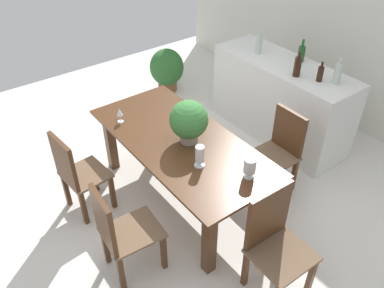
{
  "coord_description": "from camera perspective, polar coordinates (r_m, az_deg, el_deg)",
  "views": [
    {
      "loc": [
        2.53,
        -1.84,
        3.02
      ],
      "look_at": [
        0.09,
        -0.01,
        0.73
      ],
      "focal_mm": 36.99,
      "sensor_mm": 36.0,
      "label": 1
    }
  ],
  "objects": [
    {
      "name": "ground_plane",
      "position": [
        4.35,
        -0.6,
        -7.08
      ],
      "size": [
        7.04,
        7.04,
        0.0
      ],
      "primitive_type": "plane",
      "color": "silver"
    },
    {
      "name": "back_wall",
      "position": [
        5.39,
        23.04,
        15.5
      ],
      "size": [
        6.4,
        0.1,
        2.6
      ],
      "primitive_type": "cube",
      "color": "silver",
      "rests_on": "ground"
    },
    {
      "name": "dining_table",
      "position": [
        3.91,
        -1.64,
        -1.08
      ],
      "size": [
        2.03,
        0.95,
        0.76
      ],
      "color": "#4C2D19",
      "rests_on": "ground"
    },
    {
      "name": "chair_foot_end",
      "position": [
        3.3,
        11.75,
        -13.11
      ],
      "size": [
        0.45,
        0.48,
        0.98
      ],
      "rotation": [
        0.0,
        0.0,
        1.54
      ],
      "color": "#4C2D19",
      "rests_on": "ground"
    },
    {
      "name": "chair_far_right",
      "position": [
        4.23,
        12.45,
        -0.62
      ],
      "size": [
        0.44,
        0.48,
        0.92
      ],
      "rotation": [
        0.0,
        0.0,
        -0.01
      ],
      "color": "#4C2D19",
      "rests_on": "ground"
    },
    {
      "name": "chair_near_left",
      "position": [
        3.98,
        -16.4,
        -3.9
      ],
      "size": [
        0.46,
        0.44,
        0.94
      ],
      "rotation": [
        0.0,
        0.0,
        3.23
      ],
      "color": "#4C2D19",
      "rests_on": "ground"
    },
    {
      "name": "chair_near_right",
      "position": [
        3.36,
        -10.4,
        -12.18
      ],
      "size": [
        0.44,
        0.5,
        0.95
      ],
      "rotation": [
        0.0,
        0.0,
        3.07
      ],
      "color": "#4C2D19",
      "rests_on": "ground"
    },
    {
      "name": "flower_centerpiece",
      "position": [
        3.68,
        -0.46,
        3.39
      ],
      "size": [
        0.37,
        0.37,
        0.43
      ],
      "color": "gray",
      "rests_on": "dining_table"
    },
    {
      "name": "crystal_vase_left",
      "position": [
        3.37,
        8.34,
        -3.22
      ],
      "size": [
        0.11,
        0.11,
        0.19
      ],
      "color": "silver",
      "rests_on": "dining_table"
    },
    {
      "name": "crystal_vase_center_near",
      "position": [
        3.44,
        1.14,
        -1.62
      ],
      "size": [
        0.1,
        0.1,
        0.21
      ],
      "color": "silver",
      "rests_on": "dining_table"
    },
    {
      "name": "wine_glass",
      "position": [
        4.09,
        -10.4,
        4.46
      ],
      "size": [
        0.06,
        0.06,
        0.16
      ],
      "color": "silver",
      "rests_on": "dining_table"
    },
    {
      "name": "kitchen_counter",
      "position": [
        5.09,
        12.57,
        6.23
      ],
      "size": [
        1.83,
        0.64,
        0.99
      ],
      "primitive_type": "cube",
      "color": "silver",
      "rests_on": "ground"
    },
    {
      "name": "wine_bottle_green",
      "position": [
        4.55,
        14.97,
        10.74
      ],
      "size": [
        0.08,
        0.08,
        0.29
      ],
      "color": "black",
      "rests_on": "kitchen_counter"
    },
    {
      "name": "wine_bottle_dark",
      "position": [
        4.91,
        15.49,
        12.47
      ],
      "size": [
        0.08,
        0.08,
        0.27
      ],
      "color": "#194C1E",
      "rests_on": "kitchen_counter"
    },
    {
      "name": "wine_bottle_tall",
      "position": [
        4.51,
        20.28,
        9.53
      ],
      "size": [
        0.08,
        0.08,
        0.3
      ],
      "color": "#B2BFB7",
      "rests_on": "kitchen_counter"
    },
    {
      "name": "wine_bottle_amber",
      "position": [
        5.0,
        9.62,
        14.05
      ],
      "size": [
        0.07,
        0.07,
        0.32
      ],
      "color": "#B2BFB7",
      "rests_on": "kitchen_counter"
    },
    {
      "name": "wine_bottle_clear",
      "position": [
        4.52,
        18.01,
        9.63
      ],
      "size": [
        0.07,
        0.07,
        0.22
      ],
      "color": "black",
      "rests_on": "kitchen_counter"
    },
    {
      "name": "potted_plant_floor",
      "position": [
        6.06,
        -3.65,
        10.77
      ],
      "size": [
        0.51,
        0.51,
        0.66
      ],
      "color": "brown",
      "rests_on": "ground"
    }
  ]
}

